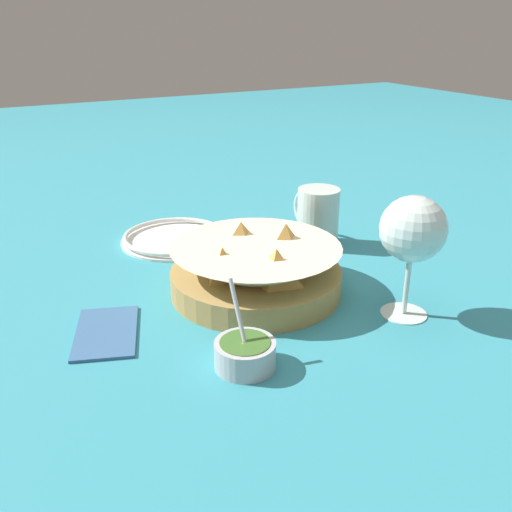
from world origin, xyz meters
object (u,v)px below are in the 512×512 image
food_basket (257,270)px  wine_glass (413,232)px  sauce_cup (245,353)px  side_plate (175,238)px  beer_mug (317,219)px

food_basket → wine_glass: wine_glass is taller
food_basket → sauce_cup: (-0.16, 0.10, -0.02)m
food_basket → wine_glass: bearing=-137.3°
food_basket → wine_glass: size_ratio=1.48×
sauce_cup → side_plate: sauce_cup is taller
side_plate → sauce_cup: bearing=170.2°
wine_glass → sauce_cup: bearing=92.0°
beer_mug → side_plate: 0.25m
sauce_cup → wine_glass: 0.26m
sauce_cup → wine_glass: (0.01, -0.24, 0.10)m
food_basket → sauce_cup: bearing=147.6°
beer_mug → food_basket: bearing=122.3°
sauce_cup → side_plate: (0.40, -0.07, -0.01)m
wine_glass → beer_mug: bearing=-8.5°
beer_mug → side_plate: beer_mug is taller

